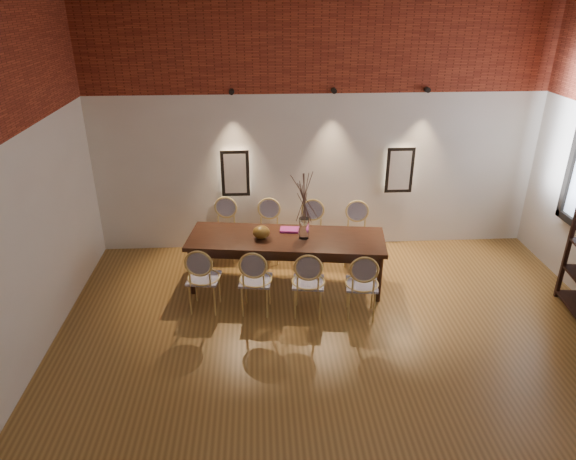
{
  "coord_description": "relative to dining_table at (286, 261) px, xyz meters",
  "views": [
    {
      "loc": [
        -0.93,
        -4.22,
        3.89
      ],
      "look_at": [
        -0.57,
        1.83,
        1.05
      ],
      "focal_mm": 32.0,
      "sensor_mm": 36.0,
      "label": 1
    }
  ],
  "objects": [
    {
      "name": "floor",
      "position": [
        0.57,
        -2.23,
        -0.39
      ],
      "size": [
        7.0,
        7.0,
        0.02
      ],
      "primitive_type": "cube",
      "color": "olive",
      "rests_on": "ground"
    },
    {
      "name": "wall_back",
      "position": [
        0.57,
        1.32,
        1.62
      ],
      "size": [
        7.0,
        0.1,
        4.0
      ],
      "primitive_type": "cube",
      "color": "silver",
      "rests_on": "ground"
    },
    {
      "name": "brick_band_back",
      "position": [
        0.57,
        1.25,
        2.88
      ],
      "size": [
        7.0,
        0.02,
        1.5
      ],
      "primitive_type": "cube",
      "color": "maroon",
      "rests_on": "ground"
    },
    {
      "name": "niche_left",
      "position": [
        -0.73,
        1.22,
        0.93
      ],
      "size": [
        0.36,
        0.06,
        0.66
      ],
      "primitive_type": "cube",
      "color": "#FFEAC6",
      "rests_on": "wall_back"
    },
    {
      "name": "niche_right",
      "position": [
        1.87,
        1.22,
        0.93
      ],
      "size": [
        0.36,
        0.06,
        0.66
      ],
      "primitive_type": "cube",
      "color": "#FFEAC6",
      "rests_on": "wall_back"
    },
    {
      "name": "spot_fixture_left",
      "position": [
        -0.73,
        1.19,
        2.17
      ],
      "size": [
        0.08,
        0.1,
        0.08
      ],
      "primitive_type": "cylinder",
      "rotation": [
        1.57,
        0.0,
        0.0
      ],
      "color": "black",
      "rests_on": "wall_back"
    },
    {
      "name": "spot_fixture_mid",
      "position": [
        0.77,
        1.19,
        2.17
      ],
      "size": [
        0.08,
        0.1,
        0.08
      ],
      "primitive_type": "cylinder",
      "rotation": [
        1.57,
        0.0,
        0.0
      ],
      "color": "black",
      "rests_on": "wall_back"
    },
    {
      "name": "spot_fixture_right",
      "position": [
        2.17,
        1.19,
        2.17
      ],
      "size": [
        0.08,
        0.1,
        0.08
      ],
      "primitive_type": "cylinder",
      "rotation": [
        1.57,
        0.0,
        0.0
      ],
      "color": "black",
      "rests_on": "wall_back"
    },
    {
      "name": "dining_table",
      "position": [
        0.0,
        0.0,
        0.0
      ],
      "size": [
        2.84,
        1.25,
        0.75
      ],
      "primitive_type": "cube",
      "rotation": [
        0.0,
        0.0,
        -0.14
      ],
      "color": "black",
      "rests_on": "floor"
    },
    {
      "name": "chair_near_a",
      "position": [
        -1.12,
        -0.58,
        0.09
      ],
      "size": [
        0.5,
        0.5,
        0.94
      ],
      "primitive_type": null,
      "rotation": [
        0.0,
        0.0,
        -0.14
      ],
      "color": "#D7B967",
      "rests_on": "floor"
    },
    {
      "name": "chair_near_b",
      "position": [
        -0.44,
        -0.67,
        0.09
      ],
      "size": [
        0.5,
        0.5,
        0.94
      ],
      "primitive_type": null,
      "rotation": [
        0.0,
        0.0,
        -0.14
      ],
      "color": "#D7B967",
      "rests_on": "floor"
    },
    {
      "name": "chair_near_c",
      "position": [
        0.24,
        -0.76,
        0.09
      ],
      "size": [
        0.5,
        0.5,
        0.94
      ],
      "primitive_type": null,
      "rotation": [
        0.0,
        0.0,
        -0.14
      ],
      "color": "#D7B967",
      "rests_on": "floor"
    },
    {
      "name": "chair_near_d",
      "position": [
        0.92,
        -0.85,
        0.09
      ],
      "size": [
        0.5,
        0.5,
        0.94
      ],
      "primitive_type": null,
      "rotation": [
        0.0,
        0.0,
        -0.14
      ],
      "color": "#D7B967",
      "rests_on": "floor"
    },
    {
      "name": "chair_far_a",
      "position": [
        -0.92,
        0.85,
        0.09
      ],
      "size": [
        0.5,
        0.5,
        0.94
      ],
      "primitive_type": null,
      "rotation": [
        0.0,
        0.0,
        3.01
      ],
      "color": "#D7B967",
      "rests_on": "floor"
    },
    {
      "name": "chair_far_b",
      "position": [
        -0.24,
        0.76,
        0.09
      ],
      "size": [
        0.5,
        0.5,
        0.94
      ],
      "primitive_type": null,
      "rotation": [
        0.0,
        0.0,
        3.01
      ],
      "color": "#D7B967",
      "rests_on": "floor"
    },
    {
      "name": "chair_far_c",
      "position": [
        0.44,
        0.67,
        0.09
      ],
      "size": [
        0.5,
        0.5,
        0.94
      ],
      "primitive_type": null,
      "rotation": [
        0.0,
        0.0,
        3.01
      ],
      "color": "#D7B967",
      "rests_on": "floor"
    },
    {
      "name": "chair_far_d",
      "position": [
        1.12,
        0.58,
        0.09
      ],
      "size": [
        0.5,
        0.5,
        0.94
      ],
      "primitive_type": null,
      "rotation": [
        0.0,
        0.0,
        3.01
      ],
      "color": "#D7B967",
      "rests_on": "floor"
    },
    {
      "name": "vase",
      "position": [
        0.24,
        -0.03,
        0.53
      ],
      "size": [
        0.14,
        0.14,
        0.3
      ],
      "primitive_type": "cylinder",
      "color": "silver",
      "rests_on": "dining_table"
    },
    {
      "name": "dried_branches",
      "position": [
        0.24,
        -0.03,
        0.98
      ],
      "size": [
        0.5,
        0.5,
        0.7
      ],
      "primitive_type": null,
      "color": "#4C332A",
      "rests_on": "vase"
    },
    {
      "name": "bowl",
      "position": [
        -0.35,
        -0.0,
        0.46
      ],
      "size": [
        0.24,
        0.24,
        0.18
      ],
      "primitive_type": "ellipsoid",
      "color": "brown",
      "rests_on": "dining_table"
    },
    {
      "name": "book",
      "position": [
        0.06,
        0.21,
        0.39
      ],
      "size": [
        0.28,
        0.21,
        0.03
      ],
      "primitive_type": "cube",
      "rotation": [
        0.0,
        0.0,
        -0.14
      ],
      "color": "#831D69",
      "rests_on": "dining_table"
    }
  ]
}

